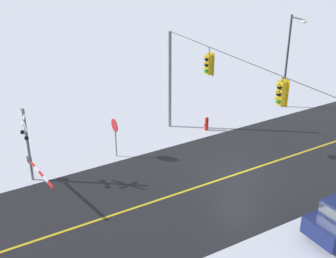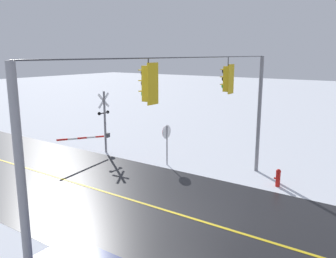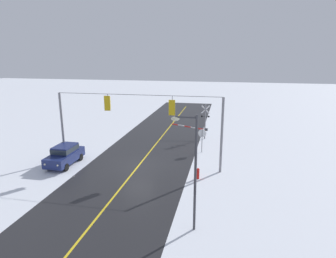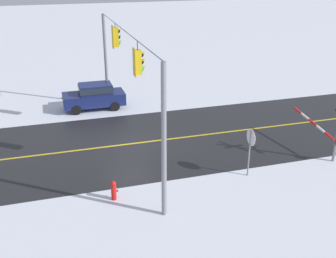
{
  "view_description": "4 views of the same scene",
  "coord_description": "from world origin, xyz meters",
  "px_view_note": "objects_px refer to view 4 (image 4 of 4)",
  "views": [
    {
      "loc": [
        16.52,
        -14.04,
        12.77
      ],
      "look_at": [
        -1.87,
        -3.16,
        2.65
      ],
      "focal_mm": 49.92,
      "sensor_mm": 36.0,
      "label": 1
    },
    {
      "loc": [
        11.04,
        6.62,
        6.33
      ],
      "look_at": [
        -3.39,
        -3.42,
        2.57
      ],
      "focal_mm": 37.75,
      "sensor_mm": 36.0,
      "label": 2
    },
    {
      "loc": [
        -7.21,
        23.03,
        9.49
      ],
      "look_at": [
        -2.46,
        -0.75,
        3.24
      ],
      "focal_mm": 31.42,
      "sensor_mm": 36.0,
      "label": 3
    },
    {
      "loc": [
        -20.29,
        3.86,
        9.43
      ],
      "look_at": [
        -3.66,
        -1.17,
        2.23
      ],
      "focal_mm": 43.75,
      "sensor_mm": 36.0,
      "label": 4
    }
  ],
  "objects_px": {
    "stop_sign": "(251,142)",
    "fire_hydrant": "(114,190)",
    "parked_car_navy": "(94,95)",
    "railroad_crossing": "(335,122)"
  },
  "relations": [
    {
      "from": "stop_sign",
      "to": "fire_hydrant",
      "type": "relative_size",
      "value": 2.67
    },
    {
      "from": "parked_car_navy",
      "to": "fire_hydrant",
      "type": "height_order",
      "value": "parked_car_navy"
    },
    {
      "from": "stop_sign",
      "to": "parked_car_navy",
      "type": "height_order",
      "value": "stop_sign"
    },
    {
      "from": "stop_sign",
      "to": "parked_car_navy",
      "type": "relative_size",
      "value": 0.56
    },
    {
      "from": "railroad_crossing",
      "to": "fire_hydrant",
      "type": "height_order",
      "value": "railroad_crossing"
    },
    {
      "from": "parked_car_navy",
      "to": "railroad_crossing",
      "type": "bearing_deg",
      "value": -136.43
    },
    {
      "from": "parked_car_navy",
      "to": "fire_hydrant",
      "type": "xyz_separation_m",
      "value": [
        -11.73,
        0.74,
        -0.49
      ]
    },
    {
      "from": "parked_car_navy",
      "to": "fire_hydrant",
      "type": "relative_size",
      "value": 4.78
    },
    {
      "from": "stop_sign",
      "to": "parked_car_navy",
      "type": "xyz_separation_m",
      "value": [
        11.47,
        5.68,
        -0.76
      ]
    },
    {
      "from": "parked_car_navy",
      "to": "fire_hydrant",
      "type": "bearing_deg",
      "value": 176.38
    }
  ]
}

